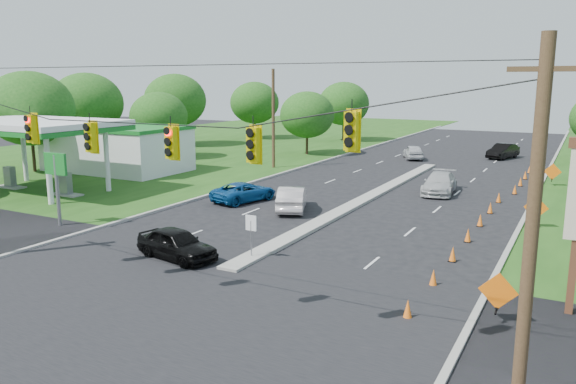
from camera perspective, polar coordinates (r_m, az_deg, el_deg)
The scene contains 37 objects.
ground at distance 21.10m, azimuth -12.52°, elevation -11.16°, with size 160.00×160.00×0.00m, color black.
grass_left at distance 55.75m, azimuth -22.69°, elevation 2.18°, with size 40.00×160.00×0.06m, color #1E4714.
cross_street at distance 21.10m, azimuth -12.52°, elevation -11.16°, with size 160.00×14.00×0.02m, color black.
curb_left at distance 50.87m, azimuth 0.88°, elevation 2.26°, with size 0.25×110.00×0.16m, color gray.
curb_right at distance 45.44m, azimuth 24.14°, elevation 0.18°, with size 0.25×110.00×0.16m, color gray.
median at distance 38.75m, azimuth 8.06°, elevation -0.70°, with size 1.00×34.00×0.18m, color gray.
median_sign at distance 25.22m, azimuth -3.77°, elevation -3.68°, with size 0.55×0.06×2.05m.
signal_span at distance 19.08m, azimuth -15.22°, elevation 1.87°, with size 25.60×0.32×9.00m.
utility_pole_far_left at distance 51.50m, azimuth -1.50°, elevation 7.41°, with size 0.28×0.28×9.00m, color #422D1C.
gas_station at distance 50.84m, azimuth -18.12°, elevation 4.63°, with size 18.40×19.70×5.20m.
cone_0 at distance 19.82m, azimuth 12.07°, elevation -11.56°, with size 0.32×0.32×0.70m, color orange.
cone_1 at distance 22.99m, azimuth 14.55°, elevation -8.43°, with size 0.32×0.32×0.70m, color orange.
cone_2 at distance 26.24m, azimuth 16.39°, elevation -6.05°, with size 0.32×0.32×0.70m, color orange.
cone_3 at distance 29.56m, azimuth 17.82°, elevation -4.20°, with size 0.32×0.32×0.70m, color orange.
cone_4 at distance 32.91m, azimuth 18.95°, elevation -2.73°, with size 0.32×0.32×0.70m, color orange.
cone_5 at distance 36.28m, azimuth 19.86°, elevation -1.52°, with size 0.32×0.32×0.70m, color orange.
cone_6 at distance 39.68m, azimuth 20.62°, elevation -0.52°, with size 0.32×0.32×0.70m, color orange.
cone_7 at distance 43.04m, azimuth 22.06°, elevation 0.25°, with size 0.32×0.32×0.70m, color orange.
cone_8 at distance 46.47m, azimuth 22.54°, elevation 0.97°, with size 0.32×0.32×0.70m, color orange.
cone_9 at distance 49.91m, azimuth 22.97°, elevation 1.60°, with size 0.32×0.32×0.70m, color orange.
cone_10 at distance 53.36m, azimuth 23.33°, elevation 2.14°, with size 0.32×0.32×0.70m, color orange.
work_sign_0 at distance 19.98m, azimuth 20.56°, elevation -9.57°, with size 1.27×0.58×1.37m.
work_sign_1 at distance 33.43m, azimuth 23.89°, elevation -1.57°, with size 1.27×0.58×1.37m.
work_sign_2 at distance 47.20m, azimuth 25.28°, elevation 1.81°, with size 1.27×0.58×1.37m.
tree_1 at distance 54.00m, azimuth -24.78°, elevation 7.71°, with size 7.56×7.56×8.82m.
tree_2 at distance 59.35m, azimuth -13.00°, elevation 7.48°, with size 5.88×5.88×6.86m.
tree_3 at distance 70.79m, azimuth -11.39°, elevation 9.11°, with size 7.56×7.56×8.82m.
tree_4 at distance 78.28m, azimuth -3.42°, elevation 9.04°, with size 6.72×6.72×7.84m.
tree_5 at distance 61.03m, azimuth 1.96°, elevation 7.85°, with size 5.88×5.88×6.86m.
tree_6 at distance 75.48m, azimuth 5.69°, elevation 8.92°, with size 6.72×6.72×7.84m.
tree_14 at distance 63.47m, azimuth -19.77°, elevation 8.46°, with size 7.56×7.56×8.82m.
black_sedan at distance 25.89m, azimuth -11.24°, elevation -5.20°, with size 1.69×4.19×1.43m, color black.
white_sedan at distance 34.87m, azimuth 0.41°, elevation -0.65°, with size 1.61×4.61×1.52m, color beige.
blue_pickup at distance 37.61m, azimuth -4.49°, elevation 0.03°, with size 2.17×4.70×1.31m, color navy.
silver_car_far at distance 41.57m, azimuth 15.14°, elevation 0.87°, with size 2.07×5.10×1.48m, color #BABABA.
silver_car_oncoming at distance 59.33m, azimuth 12.61°, elevation 3.99°, with size 1.73×4.31×1.47m, color silver.
dark_car_receding at distance 62.46m, azimuth 21.00°, elevation 3.90°, with size 1.63×4.66×1.54m, color black.
Camera 1 is at (12.94, -14.65, 7.95)m, focal length 35.00 mm.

